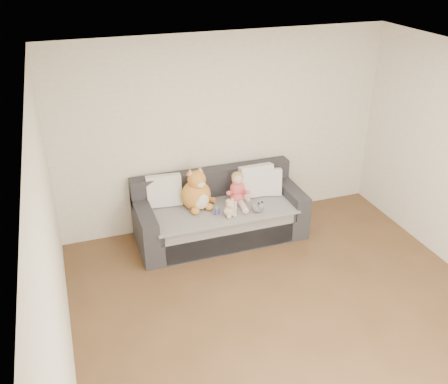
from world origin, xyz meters
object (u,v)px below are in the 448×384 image
object	(u,v)px
toddler	(237,191)
sippy_cup	(217,210)
plush_cat	(197,193)
teddy_bear	(230,209)
sofa	(219,215)

from	to	relation	value
toddler	sippy_cup	world-z (taller)	toddler
plush_cat	teddy_bear	bearing A→B (deg)	-60.51
sofa	teddy_bear	bearing A→B (deg)	-84.99
teddy_bear	sippy_cup	world-z (taller)	teddy_bear
sofa	sippy_cup	distance (m)	0.34
plush_cat	teddy_bear	world-z (taller)	plush_cat
teddy_bear	sofa	bearing A→B (deg)	79.24
toddler	sippy_cup	xyz separation A→B (m)	(-0.34, -0.17, -0.12)
sippy_cup	plush_cat	bearing A→B (deg)	127.28
sofa	plush_cat	xyz separation A→B (m)	(-0.30, 0.01, 0.38)
sofa	teddy_bear	distance (m)	0.43
plush_cat	sippy_cup	bearing A→B (deg)	-66.31
sofa	toddler	xyz separation A→B (m)	(0.23, -0.06, 0.35)
teddy_bear	sippy_cup	xyz separation A→B (m)	(-0.14, 0.10, -0.04)
plush_cat	sofa	bearing A→B (deg)	-16.41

